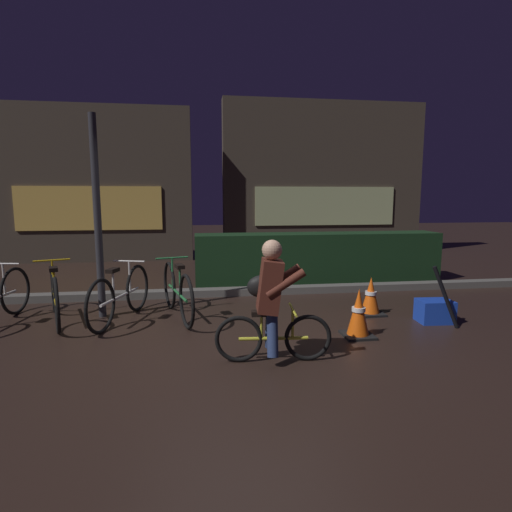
{
  "coord_description": "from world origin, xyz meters",
  "views": [
    {
      "loc": [
        -0.55,
        -4.61,
        1.66
      ],
      "look_at": [
        0.2,
        0.6,
        0.9
      ],
      "focal_mm": 28.75,
      "sensor_mm": 36.0,
      "label": 1
    }
  ],
  "objects_px": {
    "traffic_cone_far": "(371,296)",
    "blue_crate": "(435,311)",
    "parked_bike_left_mid": "(55,295)",
    "traffic_cone_near": "(358,314)",
    "parked_bike_center_right": "(177,292)",
    "parked_bike_center_left": "(121,295)",
    "street_post": "(97,218)",
    "cyclist": "(271,301)",
    "closed_umbrella": "(446,297)"
  },
  "relations": [
    {
      "from": "parked_bike_center_left",
      "to": "closed_umbrella",
      "type": "height_order",
      "value": "closed_umbrella"
    },
    {
      "from": "street_post",
      "to": "parked_bike_center_right",
      "type": "xyz_separation_m",
      "value": [
        1.05,
        -0.19,
        -1.01
      ]
    },
    {
      "from": "parked_bike_left_mid",
      "to": "traffic_cone_near",
      "type": "distance_m",
      "value": 3.94
    },
    {
      "from": "parked_bike_center_right",
      "to": "blue_crate",
      "type": "relative_size",
      "value": 3.89
    },
    {
      "from": "parked_bike_center_left",
      "to": "blue_crate",
      "type": "bearing_deg",
      "value": -81.59
    },
    {
      "from": "closed_umbrella",
      "to": "cyclist",
      "type": "bearing_deg",
      "value": 27.79
    },
    {
      "from": "parked_bike_left_mid",
      "to": "traffic_cone_near",
      "type": "bearing_deg",
      "value": -126.62
    },
    {
      "from": "parked_bike_center_right",
      "to": "cyclist",
      "type": "relative_size",
      "value": 1.37
    },
    {
      "from": "parked_bike_left_mid",
      "to": "parked_bike_center_right",
      "type": "xyz_separation_m",
      "value": [
        1.61,
        -0.02,
        0.0
      ]
    },
    {
      "from": "parked_bike_center_left",
      "to": "parked_bike_center_right",
      "type": "relative_size",
      "value": 0.96
    },
    {
      "from": "parked_bike_center_left",
      "to": "traffic_cone_near",
      "type": "xyz_separation_m",
      "value": [
        2.92,
        -1.05,
        -0.07
      ]
    },
    {
      "from": "traffic_cone_near",
      "to": "closed_umbrella",
      "type": "bearing_deg",
      "value": 7.03
    },
    {
      "from": "parked_bike_center_right",
      "to": "cyclist",
      "type": "bearing_deg",
      "value": -164.11
    },
    {
      "from": "cyclist",
      "to": "closed_umbrella",
      "type": "distance_m",
      "value": 2.5
    },
    {
      "from": "traffic_cone_near",
      "to": "cyclist",
      "type": "bearing_deg",
      "value": -154.11
    },
    {
      "from": "parked_bike_center_left",
      "to": "closed_umbrella",
      "type": "relative_size",
      "value": 1.93
    },
    {
      "from": "parked_bike_center_right",
      "to": "traffic_cone_far",
      "type": "bearing_deg",
      "value": -110.11
    },
    {
      "from": "cyclist",
      "to": "closed_umbrella",
      "type": "bearing_deg",
      "value": 21.63
    },
    {
      "from": "cyclist",
      "to": "blue_crate",
      "type": "bearing_deg",
      "value": 26.81
    },
    {
      "from": "parked_bike_center_right",
      "to": "closed_umbrella",
      "type": "height_order",
      "value": "parked_bike_center_right"
    },
    {
      "from": "traffic_cone_far",
      "to": "cyclist",
      "type": "height_order",
      "value": "cyclist"
    },
    {
      "from": "parked_bike_left_mid",
      "to": "parked_bike_center_left",
      "type": "bearing_deg",
      "value": -115.33
    },
    {
      "from": "street_post",
      "to": "blue_crate",
      "type": "xyz_separation_m",
      "value": [
        4.46,
        -0.9,
        -1.23
      ]
    },
    {
      "from": "parked_bike_center_left",
      "to": "closed_umbrella",
      "type": "xyz_separation_m",
      "value": [
        4.13,
        -0.9,
        0.05
      ]
    },
    {
      "from": "parked_bike_left_mid",
      "to": "blue_crate",
      "type": "xyz_separation_m",
      "value": [
        5.01,
        -0.73,
        -0.22
      ]
    },
    {
      "from": "street_post",
      "to": "traffic_cone_far",
      "type": "xyz_separation_m",
      "value": [
        3.76,
        -0.43,
        -1.12
      ]
    },
    {
      "from": "parked_bike_left_mid",
      "to": "parked_bike_center_right",
      "type": "bearing_deg",
      "value": -110.67
    },
    {
      "from": "parked_bike_center_right",
      "to": "traffic_cone_near",
      "type": "xyz_separation_m",
      "value": [
        2.17,
        -1.11,
        -0.08
      ]
    },
    {
      "from": "parked_bike_center_left",
      "to": "parked_bike_center_right",
      "type": "bearing_deg",
      "value": -68.03
    },
    {
      "from": "street_post",
      "to": "traffic_cone_near",
      "type": "bearing_deg",
      "value": -21.99
    },
    {
      "from": "street_post",
      "to": "traffic_cone_near",
      "type": "distance_m",
      "value": 3.64
    },
    {
      "from": "parked_bike_center_right",
      "to": "parked_bike_center_left",
      "type": "bearing_deg",
      "value": 79.57
    },
    {
      "from": "traffic_cone_far",
      "to": "blue_crate",
      "type": "xyz_separation_m",
      "value": [
        0.7,
        -0.47,
        -0.11
      ]
    },
    {
      "from": "parked_bike_center_right",
      "to": "blue_crate",
      "type": "height_order",
      "value": "parked_bike_center_right"
    },
    {
      "from": "blue_crate",
      "to": "closed_umbrella",
      "type": "relative_size",
      "value": 0.52
    },
    {
      "from": "street_post",
      "to": "cyclist",
      "type": "xyz_separation_m",
      "value": [
        2.05,
        -1.87,
        -0.75
      ]
    },
    {
      "from": "street_post",
      "to": "blue_crate",
      "type": "bearing_deg",
      "value": -11.42
    },
    {
      "from": "street_post",
      "to": "parked_bike_center_left",
      "type": "xyz_separation_m",
      "value": [
        0.3,
        -0.25,
        -1.02
      ]
    },
    {
      "from": "traffic_cone_far",
      "to": "parked_bike_left_mid",
      "type": "bearing_deg",
      "value": 176.58
    },
    {
      "from": "parked_bike_center_left",
      "to": "traffic_cone_far",
      "type": "bearing_deg",
      "value": -75.63
    },
    {
      "from": "parked_bike_center_left",
      "to": "blue_crate",
      "type": "height_order",
      "value": "parked_bike_center_left"
    },
    {
      "from": "street_post",
      "to": "parked_bike_center_right",
      "type": "bearing_deg",
      "value": -10.25
    },
    {
      "from": "parked_bike_left_mid",
      "to": "parked_bike_center_left",
      "type": "xyz_separation_m",
      "value": [
        0.86,
        -0.08,
        -0.01
      ]
    },
    {
      "from": "parked_bike_center_left",
      "to": "traffic_cone_far",
      "type": "relative_size",
      "value": 3.04
    },
    {
      "from": "parked_bike_center_left",
      "to": "traffic_cone_far",
      "type": "xyz_separation_m",
      "value": [
        3.46,
        -0.18,
        -0.1
      ]
    },
    {
      "from": "parked_bike_left_mid",
      "to": "closed_umbrella",
      "type": "distance_m",
      "value": 5.09
    },
    {
      "from": "parked_bike_left_mid",
      "to": "parked_bike_center_left",
      "type": "height_order",
      "value": "parked_bike_left_mid"
    },
    {
      "from": "street_post",
      "to": "traffic_cone_far",
      "type": "relative_size",
      "value": 5.1
    },
    {
      "from": "parked_bike_left_mid",
      "to": "traffic_cone_near",
      "type": "height_order",
      "value": "parked_bike_left_mid"
    },
    {
      "from": "parked_bike_center_left",
      "to": "blue_crate",
      "type": "distance_m",
      "value": 4.21
    }
  ]
}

